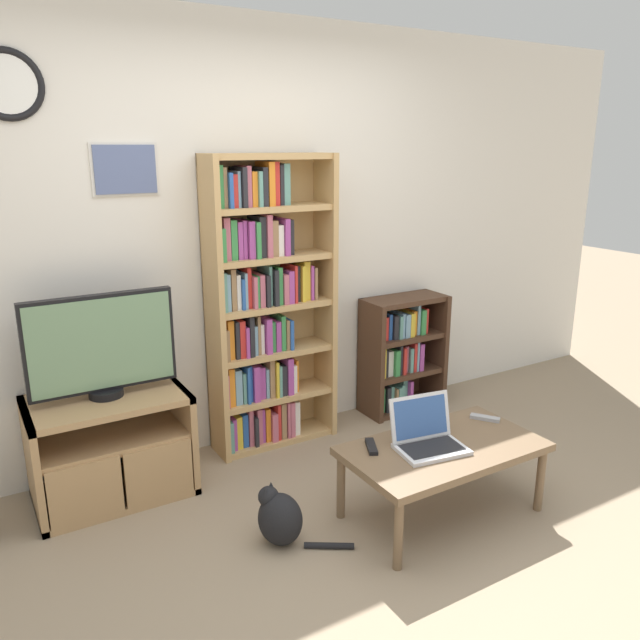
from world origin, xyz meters
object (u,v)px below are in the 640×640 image
at_px(television, 102,346).
at_px(bookshelf_short, 398,354).
at_px(tv_stand, 111,447).
at_px(cat, 279,518).
at_px(coffee_table, 443,453).
at_px(remote_near_laptop, 485,418).
at_px(laptop, 427,436).
at_px(bookshelf_tall, 263,309).
at_px(remote_far_from_laptop, 371,446).

distance_m(television, bookshelf_short, 2.10).
relative_size(television, bookshelf_short, 0.91).
height_order(tv_stand, cat, tv_stand).
bearing_deg(coffee_table, tv_stand, 143.44).
distance_m(tv_stand, television, 0.57).
distance_m(remote_near_laptop, cat, 1.28).
bearing_deg(laptop, coffee_table, -12.39).
xyz_separation_m(laptop, remote_near_laptop, (0.49, 0.08, -0.05)).
height_order(bookshelf_tall, remote_far_from_laptop, bookshelf_tall).
relative_size(remote_near_laptop, remote_far_from_laptop, 0.96).
distance_m(tv_stand, laptop, 1.69).
relative_size(television, cat, 1.76).
bearing_deg(bookshelf_tall, coffee_table, -71.11).
height_order(coffee_table, remote_near_laptop, remote_near_laptop).
distance_m(laptop, remote_near_laptop, 0.50).
height_order(bookshelf_short, coffee_table, bookshelf_short).
xyz_separation_m(television, remote_near_laptop, (1.82, -0.96, -0.46)).
distance_m(remote_near_laptop, remote_far_from_laptop, 0.74).
distance_m(laptop, cat, 0.83).
bearing_deg(tv_stand, cat, -55.66).
bearing_deg(television, tv_stand, -103.17).
bearing_deg(bookshelf_short, tv_stand, -175.83).
bearing_deg(bookshelf_short, remote_far_from_laptop, -132.93).
xyz_separation_m(television, bookshelf_short, (2.05, 0.13, -0.44)).
bearing_deg(bookshelf_short, remote_near_laptop, -101.81).
distance_m(bookshelf_short, remote_near_laptop, 1.11).
distance_m(bookshelf_tall, cat, 1.33).
bearing_deg(remote_far_from_laptop, bookshelf_short, -106.47).
height_order(remote_near_laptop, cat, remote_near_laptop).
relative_size(television, coffee_table, 0.75).
xyz_separation_m(bookshelf_tall, remote_far_from_laptop, (0.08, -1.05, -0.49)).
relative_size(tv_stand, bookshelf_short, 0.98).
xyz_separation_m(tv_stand, remote_far_from_laptop, (1.09, -0.89, 0.11)).
height_order(tv_stand, coffee_table, tv_stand).
relative_size(bookshelf_tall, remote_far_from_laptop, 11.18).
bearing_deg(laptop, remote_far_from_laptop, 161.05).
bearing_deg(bookshelf_short, television, -176.43).
bearing_deg(bookshelf_tall, television, -172.05).
bearing_deg(bookshelf_tall, tv_stand, -170.87).
bearing_deg(laptop, television, 150.59).
height_order(laptop, cat, laptop).
height_order(bookshelf_short, remote_far_from_laptop, bookshelf_short).
distance_m(coffee_table, cat, 0.89).
bearing_deg(coffee_table, television, 142.78).
height_order(bookshelf_tall, remote_near_laptop, bookshelf_tall).
xyz_separation_m(tv_stand, remote_near_laptop, (1.83, -0.94, 0.11)).
xyz_separation_m(laptop, remote_far_from_laptop, (-0.25, 0.13, -0.05)).
bearing_deg(tv_stand, remote_far_from_laptop, -39.34).
distance_m(television, remote_far_from_laptop, 1.49).
bearing_deg(laptop, tv_stand, 151.29).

